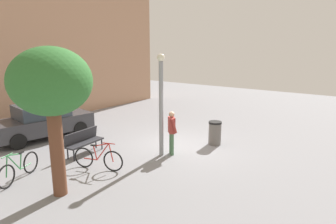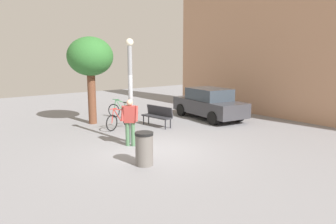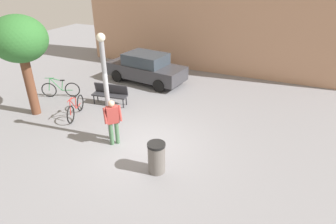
{
  "view_description": "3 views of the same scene",
  "coord_description": "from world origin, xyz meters",
  "px_view_note": "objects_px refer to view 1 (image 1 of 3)",
  "views": [
    {
      "loc": [
        -9.46,
        -6.6,
        4.0
      ],
      "look_at": [
        0.23,
        0.69,
        1.3
      ],
      "focal_mm": 31.21,
      "sensor_mm": 36.0,
      "label": 1
    },
    {
      "loc": [
        8.55,
        -6.24,
        3.19
      ],
      "look_at": [
        -0.21,
        0.76,
        1.21
      ],
      "focal_mm": 34.28,
      "sensor_mm": 36.0,
      "label": 2
    },
    {
      "loc": [
        4.15,
        -7.34,
        5.58
      ],
      "look_at": [
        0.45,
        1.09,
        0.86
      ],
      "focal_mm": 30.4,
      "sensor_mm": 36.0,
      "label": 3
    }
  ],
  "objects_px": {
    "lamppost": "(161,100)",
    "parked_car_charcoal": "(43,121)",
    "bicycle_green": "(19,168)",
    "person_by_lamppost": "(172,130)",
    "park_bench": "(83,140)",
    "bicycle_red": "(98,159)",
    "plaza_tree": "(51,84)",
    "trash_bin": "(215,133)"
  },
  "relations": [
    {
      "from": "plaza_tree",
      "to": "parked_car_charcoal",
      "type": "height_order",
      "value": "plaza_tree"
    },
    {
      "from": "bicycle_red",
      "to": "lamppost",
      "type": "bearing_deg",
      "value": -20.51
    },
    {
      "from": "person_by_lamppost",
      "to": "bicycle_green",
      "type": "distance_m",
      "value": 5.23
    },
    {
      "from": "lamppost",
      "to": "bicycle_green",
      "type": "distance_m",
      "value": 5.11
    },
    {
      "from": "lamppost",
      "to": "park_bench",
      "type": "relative_size",
      "value": 2.3
    },
    {
      "from": "lamppost",
      "to": "person_by_lamppost",
      "type": "relative_size",
      "value": 2.26
    },
    {
      "from": "lamppost",
      "to": "person_by_lamppost",
      "type": "distance_m",
      "value": 1.23
    },
    {
      "from": "person_by_lamppost",
      "to": "lamppost",
      "type": "bearing_deg",
      "value": 142.37
    },
    {
      "from": "lamppost",
      "to": "park_bench",
      "type": "xyz_separation_m",
      "value": [
        -1.66,
        2.47,
        -1.58
      ]
    },
    {
      "from": "lamppost",
      "to": "bicycle_green",
      "type": "height_order",
      "value": "lamppost"
    },
    {
      "from": "person_by_lamppost",
      "to": "park_bench",
      "type": "distance_m",
      "value": 3.38
    },
    {
      "from": "parked_car_charcoal",
      "to": "trash_bin",
      "type": "xyz_separation_m",
      "value": [
        3.8,
        -6.6,
        -0.28
      ]
    },
    {
      "from": "lamppost",
      "to": "parked_car_charcoal",
      "type": "xyz_separation_m",
      "value": [
        -1.48,
        5.59,
        -1.35
      ]
    },
    {
      "from": "lamppost",
      "to": "person_by_lamppost",
      "type": "xyz_separation_m",
      "value": [
        0.32,
        -0.25,
        -1.16
      ]
    },
    {
      "from": "bicycle_red",
      "to": "trash_bin",
      "type": "height_order",
      "value": "trash_bin"
    },
    {
      "from": "park_bench",
      "to": "person_by_lamppost",
      "type": "bearing_deg",
      "value": -53.89
    },
    {
      "from": "bicycle_green",
      "to": "parked_car_charcoal",
      "type": "distance_m",
      "value": 4.44
    },
    {
      "from": "parked_car_charcoal",
      "to": "bicycle_green",
      "type": "bearing_deg",
      "value": -129.39
    },
    {
      "from": "bicycle_red",
      "to": "parked_car_charcoal",
      "type": "height_order",
      "value": "parked_car_charcoal"
    },
    {
      "from": "park_bench",
      "to": "bicycle_red",
      "type": "distance_m",
      "value": 1.74
    },
    {
      "from": "bicycle_green",
      "to": "trash_bin",
      "type": "height_order",
      "value": "trash_bin"
    },
    {
      "from": "park_bench",
      "to": "bicycle_red",
      "type": "bearing_deg",
      "value": -111.49
    },
    {
      "from": "person_by_lamppost",
      "to": "plaza_tree",
      "type": "height_order",
      "value": "plaza_tree"
    },
    {
      "from": "bicycle_red",
      "to": "plaza_tree",
      "type": "bearing_deg",
      "value": -165.13
    },
    {
      "from": "plaza_tree",
      "to": "person_by_lamppost",
      "type": "bearing_deg",
      "value": -8.33
    },
    {
      "from": "person_by_lamppost",
      "to": "plaza_tree",
      "type": "distance_m",
      "value": 4.89
    },
    {
      "from": "trash_bin",
      "to": "bicycle_green",
      "type": "bearing_deg",
      "value": 154.25
    },
    {
      "from": "park_bench",
      "to": "parked_car_charcoal",
      "type": "height_order",
      "value": "parked_car_charcoal"
    },
    {
      "from": "lamppost",
      "to": "bicycle_red",
      "type": "xyz_separation_m",
      "value": [
        -2.29,
        0.86,
        -1.74
      ]
    },
    {
      "from": "plaza_tree",
      "to": "parked_car_charcoal",
      "type": "relative_size",
      "value": 0.92
    },
    {
      "from": "plaza_tree",
      "to": "park_bench",
      "type": "bearing_deg",
      "value": 41.01
    },
    {
      "from": "park_bench",
      "to": "bicycle_green",
      "type": "xyz_separation_m",
      "value": [
        -2.62,
        -0.3,
        -0.16
      ]
    },
    {
      "from": "bicycle_red",
      "to": "parked_car_charcoal",
      "type": "relative_size",
      "value": 0.39
    },
    {
      "from": "person_by_lamppost",
      "to": "park_bench",
      "type": "height_order",
      "value": "person_by_lamppost"
    },
    {
      "from": "plaza_tree",
      "to": "bicycle_green",
      "type": "relative_size",
      "value": 2.44
    },
    {
      "from": "plaza_tree",
      "to": "bicycle_red",
      "type": "distance_m",
      "value": 3.24
    },
    {
      "from": "park_bench",
      "to": "bicycle_red",
      "type": "relative_size",
      "value": 0.96
    },
    {
      "from": "park_bench",
      "to": "bicycle_green",
      "type": "bearing_deg",
      "value": -173.56
    },
    {
      "from": "lamppost",
      "to": "trash_bin",
      "type": "xyz_separation_m",
      "value": [
        2.32,
        -1.01,
        -1.62
      ]
    },
    {
      "from": "park_bench",
      "to": "bicycle_green",
      "type": "relative_size",
      "value": 0.99
    },
    {
      "from": "bicycle_red",
      "to": "parked_car_charcoal",
      "type": "xyz_separation_m",
      "value": [
        0.82,
        4.73,
        0.39
      ]
    },
    {
      "from": "person_by_lamppost",
      "to": "parked_car_charcoal",
      "type": "distance_m",
      "value": 6.11
    }
  ]
}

